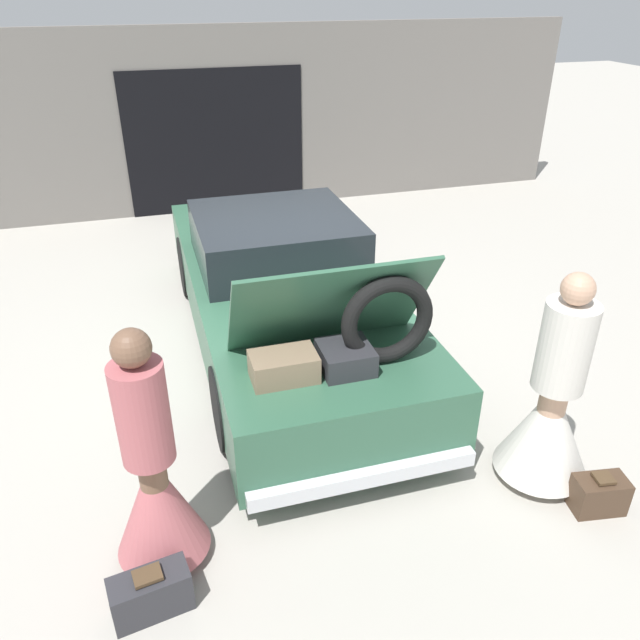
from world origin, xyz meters
The scene contains 7 objects.
ground_plane centered at (0.00, 0.00, 0.00)m, with size 40.00×40.00×0.00m, color #ADA89E.
garage_wall_back centered at (0.00, 4.56, 1.39)m, with size 12.00×0.14×2.80m.
car centered at (0.00, 0.00, 0.60)m, with size 1.84×4.88×1.67m.
person_left centered at (-1.42, -2.46, 0.62)m, with size 0.61×0.61×1.74m.
person_right centered at (1.42, -2.50, 0.61)m, with size 0.70×0.70×1.73m.
suitcase_beside_left_person centered at (-1.52, -2.87, 0.15)m, with size 0.50×0.29×0.32m.
suitcase_beside_right_person centered at (1.62, -2.94, 0.14)m, with size 0.40×0.27×0.31m.
Camera 1 is at (-1.25, -5.55, 3.42)m, focal length 35.00 mm.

